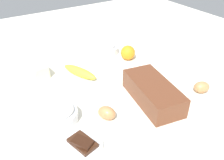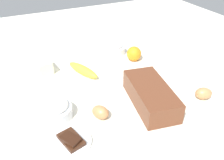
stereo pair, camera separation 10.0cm
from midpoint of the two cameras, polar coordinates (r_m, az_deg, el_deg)
The scene contains 10 objects.
ground_plane at distance 1.02m, azimuth -2.78°, elevation -2.44°, with size 2.40×2.40×0.02m, color silver.
loaf_pan at distance 0.93m, azimuth 6.75°, elevation -2.94°, with size 0.30×0.18×0.08m.
flour_bowl at distance 0.87m, azimuth -15.72°, elevation -7.95°, with size 0.13×0.13×0.07m.
sugar_bowl at distance 1.29m, azimuth -3.65°, elevation 7.55°, with size 0.13×0.13×0.06m.
banana at distance 1.11m, azimuth -10.33°, elevation 1.86°, with size 0.19×0.04×0.04m, color yellow.
orange_fruit at distance 1.22m, azimuth 1.50°, elevation 6.51°, with size 0.07×0.07×0.07m, color orange.
butter_block at distance 1.14m, azimuth -19.60°, elevation 2.00°, with size 0.09×0.06×0.06m, color #F4EDB2.
egg_near_butter at distance 0.85m, azimuth -4.64°, elevation -8.01°, with size 0.05×0.05×0.07m, color #B67B4A.
egg_beside_bowl at distance 1.03m, azimuth 18.15°, elevation -1.74°, with size 0.05×0.05×0.07m, color #B87D4B.
chocolate_plate at distance 0.78m, azimuth -10.84°, elevation -15.08°, with size 0.13×0.13×0.03m.
Camera 1 is at (0.71, -0.45, 0.58)m, focal length 38.11 mm.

